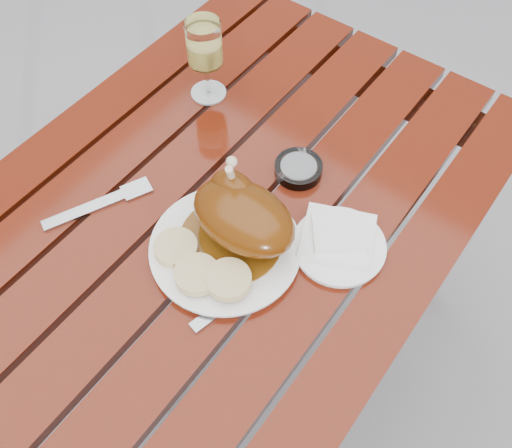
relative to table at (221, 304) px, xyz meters
The scene contains 11 objects.
ground 0.38m from the table, ahead, with size 60.00×60.00×0.00m, color slate.
table is the anchor object (origin of this frame).
dinner_plate 0.39m from the table, 34.18° to the right, with size 0.26×0.26×0.02m, color white.
roast_duck 0.45m from the table, ahead, with size 0.19×0.18×0.14m.
bread_dumplings 0.43m from the table, 57.55° to the right, with size 0.19×0.10×0.02m.
wine_glass 0.55m from the table, 130.12° to the left, with size 0.07×0.07×0.17m, color #F7ED70.
side_plate 0.45m from the table, 17.25° to the left, with size 0.16×0.16×0.01m, color white.
napkin 0.46m from the table, 20.36° to the left, with size 0.12×0.11×0.01m, color white.
ashtray 0.43m from the table, 65.80° to the left, with size 0.09×0.09×0.02m, color #B2B7BC.
fork 0.43m from the table, 145.42° to the right, with size 0.02×0.19×0.01m, color gray.
knife 0.42m from the table, 32.42° to the right, with size 0.02×0.21×0.01m, color gray.
Camera 1 is at (0.42, -0.43, 1.58)m, focal length 40.00 mm.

